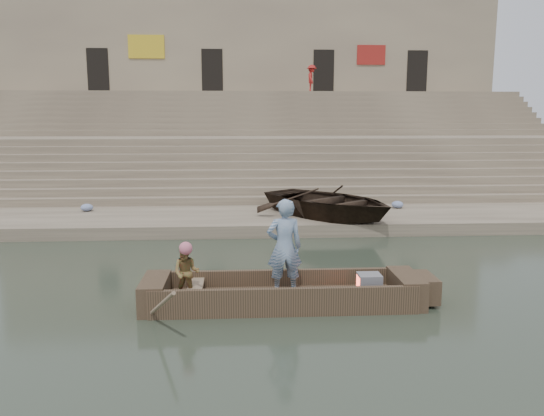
{
  "coord_description": "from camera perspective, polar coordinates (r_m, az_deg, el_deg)",
  "views": [
    {
      "loc": [
        -0.31,
        -10.29,
        3.78
      ],
      "look_at": [
        0.51,
        3.5,
        1.4
      ],
      "focal_mm": 35.19,
      "sensor_mm": 36.0,
      "label": 1
    }
  ],
  "objects": [
    {
      "name": "cloth_bundles",
      "position": [
        19.58,
        -2.94,
        0.22
      ],
      "size": [
        11.85,
        0.47,
        0.26
      ],
      "color": "#3F5999",
      "rests_on": "lower_landing"
    },
    {
      "name": "rowing_man",
      "position": [
        10.6,
        -9.15,
        -6.85
      ],
      "size": [
        0.58,
        0.47,
        1.1
      ],
      "primitive_type": "imported",
      "rotation": [
        0.0,
        0.0,
        -0.11
      ],
      "color": "#297D2D",
      "rests_on": "main_rowboat"
    },
    {
      "name": "main_rowboat",
      "position": [
        10.96,
        1.11,
        -9.8
      ],
      "size": [
        5.0,
        1.3,
        0.22
      ],
      "primitive_type": "cube",
      "color": "brown",
      "rests_on": "ground"
    },
    {
      "name": "ghat_steps",
      "position": [
        27.55,
        -2.77,
        5.65
      ],
      "size": [
        32.0,
        11.0,
        5.2
      ],
      "color": "gray",
      "rests_on": "ground"
    },
    {
      "name": "television",
      "position": [
        11.13,
        10.31,
        -7.96
      ],
      "size": [
        0.46,
        0.42,
        0.4
      ],
      "color": "slate",
      "rests_on": "main_rowboat"
    },
    {
      "name": "lower_landing",
      "position": [
        18.64,
        -2.4,
        -1.31
      ],
      "size": [
        32.0,
        4.0,
        0.4
      ],
      "primitive_type": "cube",
      "color": "gray",
      "rests_on": "ground"
    },
    {
      "name": "mid_landing",
      "position": [
        25.9,
        -2.72,
        4.5
      ],
      "size": [
        32.0,
        3.0,
        2.8
      ],
      "primitive_type": "cube",
      "color": "gray",
      "rests_on": "ground"
    },
    {
      "name": "ground",
      "position": [
        10.97,
        -1.61,
        -10.4
      ],
      "size": [
        120.0,
        120.0,
        0.0
      ],
      "primitive_type": "plane",
      "color": "#293326",
      "rests_on": "ground"
    },
    {
      "name": "standing_man",
      "position": [
        10.69,
        1.33,
        -4.2
      ],
      "size": [
        0.75,
        0.53,
        1.96
      ],
      "primitive_type": "imported",
      "rotation": [
        0.0,
        0.0,
        3.23
      ],
      "color": "navy",
      "rests_on": "main_rowboat"
    },
    {
      "name": "beached_rowboat",
      "position": [
        18.19,
        6.06,
        0.69
      ],
      "size": [
        6.0,
        6.22,
        1.05
      ],
      "primitive_type": "imported",
      "rotation": [
        0.0,
        0.0,
        0.68
      ],
      "color": "#2D2116",
      "rests_on": "lower_landing"
    },
    {
      "name": "building_wall",
      "position": [
        36.83,
        -3.0,
        12.6
      ],
      "size": [
        32.0,
        5.07,
        11.2
      ],
      "color": "tan",
      "rests_on": "ground"
    },
    {
      "name": "upper_landing",
      "position": [
        32.81,
        -2.9,
        7.71
      ],
      "size": [
        32.0,
        3.0,
        5.2
      ],
      "primitive_type": "cube",
      "color": "gray",
      "rests_on": "ground"
    },
    {
      "name": "rowboat_trim",
      "position": [
        10.9,
        2.21,
        -8.82
      ],
      "size": [
        6.04,
        2.63,
        1.77
      ],
      "color": "brown",
      "rests_on": "ground"
    },
    {
      "name": "pedestrian",
      "position": [
        32.24,
        4.26,
        13.66
      ],
      "size": [
        0.72,
        1.08,
        1.56
      ],
      "primitive_type": "imported",
      "rotation": [
        0.0,
        0.0,
        1.42
      ],
      "color": "#B0211D",
      "rests_on": "upper_landing"
    }
  ]
}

